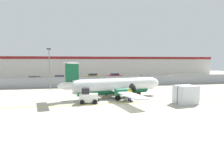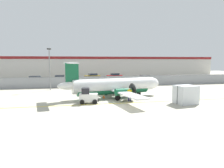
{
  "view_description": "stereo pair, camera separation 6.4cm",
  "coord_description": "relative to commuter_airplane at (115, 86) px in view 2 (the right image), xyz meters",
  "views": [
    {
      "loc": [
        -4.87,
        -21.11,
        5.13
      ],
      "look_at": [
        0.83,
        6.87,
        1.8
      ],
      "focal_mm": 32.0,
      "sensor_mm": 36.0,
      "label": 1
    },
    {
      "loc": [
        -4.81,
        -21.12,
        5.13
      ],
      "look_at": [
        0.83,
        6.87,
        1.8
      ],
      "focal_mm": 32.0,
      "sensor_mm": 36.0,
      "label": 2
    }
  ],
  "objects": [
    {
      "name": "ground_plane",
      "position": [
        -1.1,
        -3.92,
        -1.6
      ],
      "size": [
        140.0,
        140.0,
        0.01
      ],
      "color": "#B2AD99"
    },
    {
      "name": "perimeter_fence",
      "position": [
        -1.1,
        12.08,
        -0.49
      ],
      "size": [
        98.0,
        0.1,
        2.1
      ],
      "color": "gray",
      "rests_on": "ground"
    },
    {
      "name": "parking_lot_strip",
      "position": [
        -1.1,
        23.58,
        -1.54
      ],
      "size": [
        98.0,
        17.0,
        0.12
      ],
      "color": "#38383A",
      "rests_on": "ground"
    },
    {
      "name": "background_building",
      "position": [
        -1.1,
        42.07,
        1.66
      ],
      "size": [
        91.0,
        8.1,
        6.5
      ],
      "color": "beige",
      "rests_on": "ground"
    },
    {
      "name": "commuter_airplane",
      "position": [
        0.0,
        0.0,
        0.0
      ],
      "size": [
        14.97,
        16.03,
        4.92
      ],
      "rotation": [
        0.0,
        0.0,
        0.18
      ],
      "color": "white",
      "rests_on": "ground"
    },
    {
      "name": "baggage_tug",
      "position": [
        -4.04,
        -3.15,
        -0.75
      ],
      "size": [
        2.44,
        1.61,
        1.88
      ],
      "rotation": [
        0.0,
        0.0,
        -0.12
      ],
      "color": "silver",
      "rests_on": "ground"
    },
    {
      "name": "ground_crew_worker",
      "position": [
        1.24,
        -2.9,
        -0.65
      ],
      "size": [
        0.55,
        0.37,
        1.7
      ],
      "rotation": [
        0.0,
        0.0,
        1.48
      ],
      "color": "#191E4C",
      "rests_on": "ground"
    },
    {
      "name": "cargo_container",
      "position": [
        7.41,
        -5.68,
        -0.5
      ],
      "size": [
        2.67,
        2.33,
        2.2
      ],
      "rotation": [
        0.0,
        0.0,
        0.15
      ],
      "color": "silver",
      "rests_on": "ground"
    },
    {
      "name": "traffic_cone_near_left",
      "position": [
        -1.66,
        -0.24,
        -1.29
      ],
      "size": [
        0.36,
        0.36,
        0.64
      ],
      "color": "orange",
      "rests_on": "ground"
    },
    {
      "name": "traffic_cone_near_right",
      "position": [
        -1.6,
        2.37,
        -1.29
      ],
      "size": [
        0.36,
        0.36,
        0.64
      ],
      "color": "orange",
      "rests_on": "ground"
    },
    {
      "name": "parked_car_0",
      "position": [
        -14.12,
        20.9,
        -0.71
      ],
      "size": [
        4.38,
        2.42,
        1.58
      ],
      "rotation": [
        0.0,
        0.0,
        -0.13
      ],
      "color": "black",
      "rests_on": "parking_lot_strip"
    },
    {
      "name": "parked_car_1",
      "position": [
        -8.91,
        22.56,
        -0.71
      ],
      "size": [
        4.22,
        2.04,
        1.58
      ],
      "rotation": [
        0.0,
        0.0,
        3.15
      ],
      "color": "silver",
      "rests_on": "parking_lot_strip"
    },
    {
      "name": "parked_car_2",
      "position": [
        -0.32,
        27.69,
        -0.71
      ],
      "size": [
        4.39,
        2.44,
        1.58
      ],
      "rotation": [
        0.0,
        0.0,
        3.28
      ],
      "color": "#B28C19",
      "rests_on": "parking_lot_strip"
    },
    {
      "name": "parked_car_3",
      "position": [
        5.74,
        27.1,
        -0.71
      ],
      "size": [
        4.26,
        2.12,
        1.58
      ],
      "rotation": [
        0.0,
        0.0,
        3.18
      ],
      "color": "red",
      "rests_on": "parking_lot_strip"
    },
    {
      "name": "parked_car_4",
      "position": [
        11.56,
        18.69,
        -0.71
      ],
      "size": [
        4.26,
        2.12,
        1.58
      ],
      "rotation": [
        0.0,
        0.0,
        -0.03
      ],
      "color": "gray",
      "rests_on": "parking_lot_strip"
    },
    {
      "name": "apron_light_pole",
      "position": [
        -9.67,
        9.08,
        2.7
      ],
      "size": [
        0.7,
        0.3,
        7.27
      ],
      "color": "slate",
      "rests_on": "ground"
    }
  ]
}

